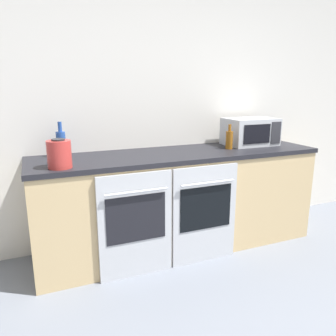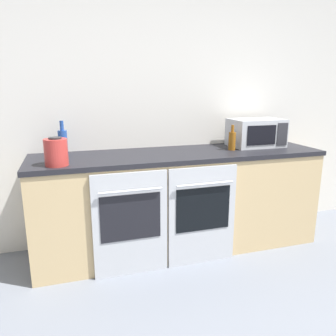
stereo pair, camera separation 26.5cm
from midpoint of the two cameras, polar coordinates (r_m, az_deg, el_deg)
name	(u,v)px [view 2 (the right image)]	position (r m, az deg, el deg)	size (l,w,h in m)	color
wall_back	(168,105)	(3.19, 2.41, 10.92)	(10.00, 0.06, 2.60)	silver
counter_back	(179,200)	(3.03, 4.51, -5.68)	(2.57, 0.68, 0.90)	tan
oven_left	(131,224)	(2.58, -3.57, -9.74)	(0.59, 0.06, 0.84)	#B7BABF
oven_right	(202,215)	(2.77, 8.75, -8.17)	(0.59, 0.06, 0.84)	#B7BABF
microwave	(256,133)	(3.34, 17.29, 5.88)	(0.49, 0.34, 0.26)	#B7BABF
bottle_amber	(232,140)	(3.08, 13.55, 4.70)	(0.07, 0.07, 0.23)	#8C5114
bottle_blue	(63,142)	(2.87, -15.34, 4.42)	(0.08, 0.08, 0.29)	#234793
kettle	(56,152)	(2.48, -16.06, 2.66)	(0.17, 0.17, 0.21)	#B2332D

